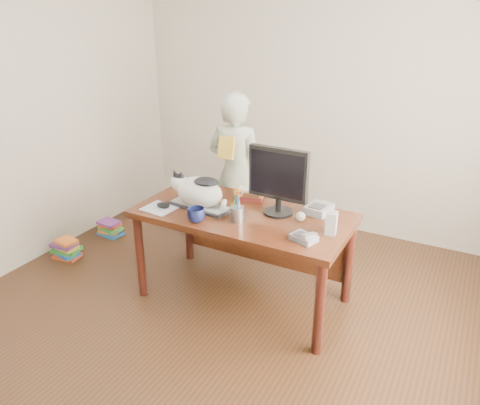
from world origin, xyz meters
name	(u,v)px	position (x,y,z in m)	size (l,w,h in m)	color
room	(196,157)	(0.00, 0.00, 1.35)	(4.50, 4.50, 4.50)	black
desk	(248,226)	(0.00, 0.68, 0.60)	(1.60, 0.80, 0.75)	black
keyboard	(200,206)	(-0.33, 0.53, 0.76)	(0.51, 0.24, 0.03)	black
cat	(198,190)	(-0.35, 0.53, 0.89)	(0.49, 0.27, 0.28)	white
monitor	(278,178)	(0.23, 0.69, 1.04)	(0.45, 0.23, 0.51)	black
pen_cup	(237,212)	(0.04, 0.45, 0.82)	(0.12, 0.12, 0.26)	gray
mousepad	(160,208)	(-0.60, 0.37, 0.75)	(0.25, 0.23, 0.01)	silver
mouse	(163,205)	(-0.58, 0.39, 0.77)	(0.11, 0.08, 0.04)	black
coffee_mug	(196,215)	(-0.22, 0.30, 0.80)	(0.13, 0.13, 0.10)	#0C1133
phone	(304,237)	(0.56, 0.39, 0.77)	(0.19, 0.16, 0.07)	slate
speaker	(331,223)	(0.69, 0.57, 0.83)	(0.08, 0.09, 0.16)	#A2A2A5
baseball	(301,217)	(0.43, 0.66, 0.78)	(0.07, 0.07, 0.07)	beige
book_stack	(249,194)	(-0.09, 0.88, 0.79)	(0.26, 0.22, 0.09)	#461312
calculator	(319,209)	(0.50, 0.87, 0.78)	(0.18, 0.23, 0.06)	slate
person	(236,174)	(-0.45, 1.32, 0.75)	(0.55, 0.36, 1.51)	silver
held_book	(226,148)	(-0.45, 1.15, 1.05)	(0.14, 0.09, 0.20)	gold
book_pile_a	(66,249)	(-1.75, 0.40, 0.09)	(0.27, 0.22, 0.18)	#B7391A
book_pile_b	(110,228)	(-1.72, 0.95, 0.07)	(0.26, 0.20, 0.15)	#1A5AA0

